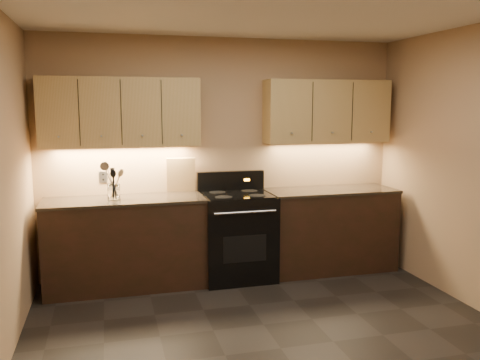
# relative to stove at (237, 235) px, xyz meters

# --- Properties ---
(floor) EXTENTS (4.00, 4.00, 0.00)m
(floor) POSITION_rel_stove_xyz_m (-0.08, -1.68, -0.48)
(floor) COLOR black
(floor) RESTS_ON ground
(ceiling) EXTENTS (4.00, 4.00, 0.00)m
(ceiling) POSITION_rel_stove_xyz_m (-0.08, -1.68, 2.12)
(ceiling) COLOR silver
(ceiling) RESTS_ON wall_back
(wall_back) EXTENTS (4.00, 0.04, 2.60)m
(wall_back) POSITION_rel_stove_xyz_m (-0.08, 0.32, 0.82)
(wall_back) COLOR #9E825C
(wall_back) RESTS_ON ground
(counter_left) EXTENTS (1.62, 0.62, 0.93)m
(counter_left) POSITION_rel_stove_xyz_m (-1.18, 0.02, -0.01)
(counter_left) COLOR black
(counter_left) RESTS_ON ground
(counter_right) EXTENTS (1.46, 0.62, 0.93)m
(counter_right) POSITION_rel_stove_xyz_m (1.10, 0.02, -0.01)
(counter_right) COLOR black
(counter_right) RESTS_ON ground
(stove) EXTENTS (0.76, 0.68, 1.14)m
(stove) POSITION_rel_stove_xyz_m (0.00, 0.00, 0.00)
(stove) COLOR black
(stove) RESTS_ON ground
(upper_cab_left) EXTENTS (1.60, 0.30, 0.70)m
(upper_cab_left) POSITION_rel_stove_xyz_m (-1.18, 0.17, 1.32)
(upper_cab_left) COLOR tan
(upper_cab_left) RESTS_ON wall_back
(upper_cab_right) EXTENTS (1.44, 0.30, 0.70)m
(upper_cab_right) POSITION_rel_stove_xyz_m (1.10, 0.17, 1.32)
(upper_cab_right) COLOR tan
(upper_cab_right) RESTS_ON wall_back
(outlet_plate) EXTENTS (0.08, 0.01, 0.12)m
(outlet_plate) POSITION_rel_stove_xyz_m (-1.38, 0.31, 0.64)
(outlet_plate) COLOR #B2B5BA
(outlet_plate) RESTS_ON wall_back
(utensil_crock) EXTENTS (0.16, 0.16, 0.16)m
(utensil_crock) POSITION_rel_stove_xyz_m (-1.28, 0.02, 0.52)
(utensil_crock) COLOR white
(utensil_crock) RESTS_ON counter_left
(cutting_board) EXTENTS (0.32, 0.15, 0.38)m
(cutting_board) POSITION_rel_stove_xyz_m (-0.56, 0.26, 0.64)
(cutting_board) COLOR tan
(cutting_board) RESTS_ON counter_left
(wooden_spoon) EXTENTS (0.17, 0.07, 0.30)m
(wooden_spoon) POSITION_rel_stove_xyz_m (-1.31, 0.01, 0.62)
(wooden_spoon) COLOR tan
(wooden_spoon) RESTS_ON utensil_crock
(black_spoon) EXTENTS (0.07, 0.15, 0.31)m
(black_spoon) POSITION_rel_stove_xyz_m (-1.28, 0.03, 0.62)
(black_spoon) COLOR black
(black_spoon) RESTS_ON utensil_crock
(black_turner) EXTENTS (0.12, 0.13, 0.33)m
(black_turner) POSITION_rel_stove_xyz_m (-1.26, -0.00, 0.62)
(black_turner) COLOR black
(black_turner) RESTS_ON utensil_crock
(steel_spatula) EXTENTS (0.20, 0.14, 0.40)m
(steel_spatula) POSITION_rel_stove_xyz_m (-1.25, 0.04, 0.66)
(steel_spatula) COLOR silver
(steel_spatula) RESTS_ON utensil_crock
(steel_skimmer) EXTENTS (0.20, 0.13, 0.39)m
(steel_skimmer) POSITION_rel_stove_xyz_m (-1.25, 0.02, 0.65)
(steel_skimmer) COLOR silver
(steel_skimmer) RESTS_ON utensil_crock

